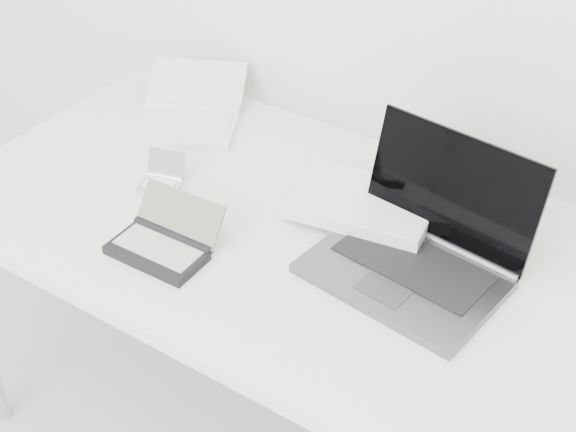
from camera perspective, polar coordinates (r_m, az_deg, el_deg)
The scene contains 5 objects.
desk at distance 1.68m, azimuth 1.61°, elevation -2.56°, with size 1.60×0.80×0.73m.
laptop_large at distance 1.61m, azimuth 7.60°, elevation -1.01°, with size 0.52×0.40×0.24m.
netbook_open_white at distance 2.03m, azimuth -7.08°, elevation 7.17°, with size 0.36×0.39×0.08m.
pda_silver at distance 1.80m, azimuth -8.97°, elevation 2.54°, with size 0.11×0.11×0.07m.
palmtop_charcoal at distance 1.61m, azimuth -8.85°, elevation -1.87°, with size 0.20×0.17×0.09m.
Camera 1 is at (0.67, 0.45, 1.75)m, focal length 50.00 mm.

